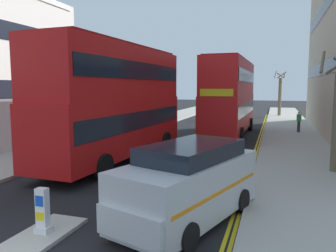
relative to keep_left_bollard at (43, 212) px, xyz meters
name	(u,v)px	position (x,y,z in m)	size (l,w,h in m)	color
sidewalk_right	(296,150)	(6.50, 13.31, -0.54)	(4.00, 80.00, 0.14)	#ADA89E
sidewalk_left	(93,139)	(-6.50, 13.31, -0.54)	(4.00, 80.00, 0.14)	#ADA89E
kerb_line_outer	(256,156)	(4.40, 11.31, -0.60)	(0.10, 56.00, 0.01)	yellow
kerb_line_inner	(253,156)	(4.24, 11.31, -0.60)	(0.10, 56.00, 0.01)	yellow
traffic_island	(44,234)	(0.00, 0.00, -0.56)	(1.10, 2.20, 0.10)	#ADA89E
keep_left_bollard	(43,212)	(0.00, 0.00, 0.00)	(0.36, 0.28, 1.11)	silver
double_decker_bus_away	(117,99)	(-2.12, 8.31, 2.42)	(3.18, 10.91, 5.64)	red
double_decker_bus_oncoming	(230,95)	(2.04, 18.63, 2.42)	(2.97, 10.86, 5.64)	red
taxi_minivan	(187,183)	(3.09, 1.92, 0.46)	(3.25, 5.15, 2.12)	silver
pedestrian_far	(299,121)	(7.06, 20.96, 0.38)	(0.34, 0.22, 1.62)	#2D2D38
street_tree_near	(280,95)	(5.79, 36.71, 2.08)	(1.47, 1.27, 5.49)	#6B6047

